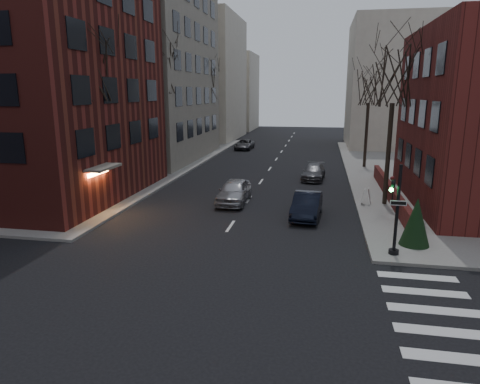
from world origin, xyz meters
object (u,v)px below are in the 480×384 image
car_lane_far (244,144)px  tree_left_c (206,84)px  car_lane_gray (314,172)px  sandwich_board (366,196)px  streetlamp_near (154,130)px  evergreen_shrub (416,222)px  tree_right_a (394,76)px  car_lane_silver (234,191)px  traffic_signal (395,216)px  tree_left_a (88,68)px  parked_sedan (307,205)px  tree_right_b (369,86)px  streetlamp_far (216,116)px  tree_left_b (162,70)px

car_lane_far → tree_left_c: bearing=-139.2°
car_lane_gray → sandwich_board: bearing=-62.0°
streetlamp_near → evergreen_shrub: size_ratio=2.77×
tree_right_a → car_lane_silver: bearing=-173.9°
traffic_signal → car_lane_gray: (-3.78, 16.69, -1.29)m
tree_left_a → parked_sedan: size_ratio=2.37×
streetlamp_near → car_lane_far: bearing=81.0°
tree_left_a → sandwich_board: size_ratio=10.26×
tree_right_b → car_lane_gray: tree_right_b is taller
sandwich_board → tree_right_a: bearing=27.0°
traffic_signal → tree_right_a: 10.92m
tree_left_a → tree_right_a: size_ratio=1.06×
tree_left_c → car_lane_far: tree_left_c is taller
tree_left_a → streetlamp_far: tree_left_a is taller
tree_left_b → car_lane_gray: tree_left_b is taller
tree_right_b → sandwich_board: 16.00m
traffic_signal → tree_right_b: 23.71m
streetlamp_near → parked_sedan: size_ratio=1.45×
traffic_signal → streetlamp_far: streetlamp_far is taller
streetlamp_near → car_lane_gray: (12.36, 3.68, -3.62)m
traffic_signal → evergreen_shrub: size_ratio=1.77×
car_lane_far → car_lane_gray: bearing=-61.8°
tree_right_a → sandwich_board: tree_right_a is taller
car_lane_gray → car_lane_far: size_ratio=0.97×
tree_left_c → tree_right_a: 28.17m
sandwich_board → tree_left_c: bearing=135.9°
tree_left_c → evergreen_shrub: (17.91, -29.63, -6.75)m
tree_left_c → evergreen_shrub: 35.28m
traffic_signal → car_lane_gray: bearing=102.8°
traffic_signal → tree_right_a: (0.86, 9.01, 6.12)m
tree_left_c → sandwich_board: size_ratio=9.72×
tree_left_a → car_lane_gray: tree_left_a is taller
sandwich_board → evergreen_shrub: 7.44m
traffic_signal → tree_right_b: bearing=87.9°
car_lane_gray → evergreen_shrub: 16.11m
car_lane_silver → streetlamp_far: bearing=106.8°
streetlamp_near → parked_sedan: 14.75m
streetlamp_far → parked_sedan: streetlamp_far is taller
sandwich_board → parked_sedan: bearing=-129.5°
streetlamp_near → car_lane_gray: 13.39m
tree_left_c → streetlamp_far: (0.60, 2.00, -3.79)m
tree_left_a → streetlamp_far: size_ratio=1.63×
tree_left_c → traffic_signal: bearing=-61.6°
tree_right_b → tree_left_c: bearing=155.6°
tree_right_a → car_lane_far: bearing=118.3°
tree_left_b → parked_sedan: 19.06m
tree_left_c → tree_left_b: bearing=-90.0°
tree_left_b → parked_sedan: bearing=-41.9°
car_lane_silver → car_lane_far: car_lane_silver is taller
tree_right_b → sandwich_board: (-1.19, -14.37, -6.94)m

